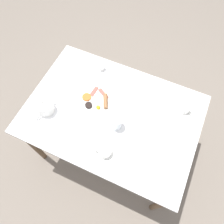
# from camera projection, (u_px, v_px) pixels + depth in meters

# --- Properties ---
(ground_plane) EXTENTS (8.00, 8.00, 0.00)m
(ground_plane) POSITION_uv_depth(u_px,v_px,m) (112.00, 145.00, 2.12)
(ground_plane) COLOR #70665B
(table) EXTENTS (0.83, 1.18, 0.70)m
(table) POSITION_uv_depth(u_px,v_px,m) (112.00, 118.00, 1.56)
(table) COLOR white
(table) RESTS_ON ground_plane
(breakfast_plate) EXTENTS (0.27, 0.27, 0.04)m
(breakfast_plate) POSITION_uv_depth(u_px,v_px,m) (96.00, 100.00, 1.53)
(breakfast_plate) COLOR white
(breakfast_plate) RESTS_ON table
(teapot_near) EXTENTS (0.20, 0.12, 0.12)m
(teapot_near) POSITION_uv_depth(u_px,v_px,m) (44.00, 106.00, 1.46)
(teapot_near) COLOR white
(teapot_near) RESTS_ON table
(teacup_with_saucer_left) EXTENTS (0.16, 0.16, 0.06)m
(teacup_with_saucer_left) POSITION_uv_depth(u_px,v_px,m) (105.00, 152.00, 1.35)
(teacup_with_saucer_left) COLOR white
(teacup_with_saucer_left) RESTS_ON table
(teacup_with_saucer_right) EXTENTS (0.16, 0.16, 0.06)m
(teacup_with_saucer_right) POSITION_uv_depth(u_px,v_px,m) (184.00, 108.00, 1.49)
(teacup_with_saucer_right) COLOR white
(teacup_with_saucer_right) RESTS_ON table
(water_glass_tall) EXTENTS (0.08, 0.08, 0.11)m
(water_glass_tall) POSITION_uv_depth(u_px,v_px,m) (116.00, 122.00, 1.41)
(water_glass_tall) COLOR white
(water_glass_tall) RESTS_ON table
(creamer_jug) EXTENTS (0.08, 0.06, 0.06)m
(creamer_jug) POSITION_uv_depth(u_px,v_px,m) (101.00, 66.00, 1.64)
(creamer_jug) COLOR white
(creamer_jug) RESTS_ON table
(napkin_folded) EXTENTS (0.11, 0.13, 0.01)m
(napkin_folded) POSITION_uv_depth(u_px,v_px,m) (163.00, 146.00, 1.39)
(napkin_folded) COLOR white
(napkin_folded) RESTS_ON table
(fork_by_plate) EXTENTS (0.17, 0.08, 0.00)m
(fork_by_plate) POSITION_uv_depth(u_px,v_px,m) (133.00, 109.00, 1.51)
(fork_by_plate) COLOR silver
(fork_by_plate) RESTS_ON table
(knife_by_plate) EXTENTS (0.13, 0.16, 0.00)m
(knife_by_plate) POSITION_uv_depth(u_px,v_px,m) (74.00, 75.00, 1.64)
(knife_by_plate) COLOR silver
(knife_by_plate) RESTS_ON table
(spoon_for_tea) EXTENTS (0.14, 0.09, 0.00)m
(spoon_for_tea) POSITION_uv_depth(u_px,v_px,m) (166.00, 183.00, 1.29)
(spoon_for_tea) COLOR silver
(spoon_for_tea) RESTS_ON table
(fork_spare) EXTENTS (0.10, 0.17, 0.00)m
(fork_spare) POSITION_uv_depth(u_px,v_px,m) (138.00, 85.00, 1.60)
(fork_spare) COLOR silver
(fork_spare) RESTS_ON table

